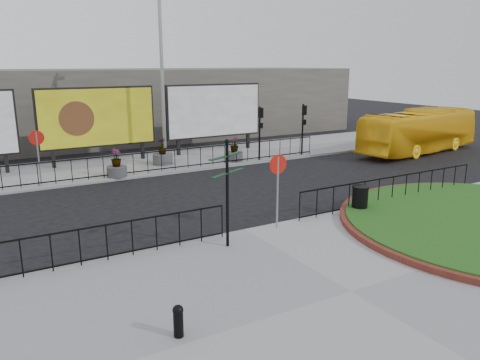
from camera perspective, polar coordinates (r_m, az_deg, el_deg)
ground at (r=15.52m, az=0.59°, el=-6.42°), size 90.00×90.00×0.00m
pavement_near at (r=11.84m, az=13.34°, el=-13.33°), size 30.00×10.00×0.12m
pavement_far at (r=26.16m, az=-12.91°, el=1.87°), size 44.00×6.00×0.12m
railing_near_left at (r=13.18m, az=-22.00°, el=-8.19°), size 10.00×0.10×1.10m
railing_near_right at (r=19.11m, az=18.11°, el=-1.07°), size 9.00×0.10×1.10m
railing_far at (r=23.86m, az=-8.75°, el=2.40°), size 18.00×0.10×1.10m
speed_sign_far at (r=22.33m, az=-23.47°, el=3.85°), size 0.64×0.07×2.47m
speed_sign_near at (r=15.16m, az=4.62°, el=0.61°), size 0.64×0.07×2.47m
billboard_mid at (r=26.31m, az=-16.99°, el=7.29°), size 6.20×0.31×4.10m
billboard_right at (r=28.70m, az=-3.15°, el=8.39°), size 6.20×0.31×4.10m
lamp_post at (r=25.15m, az=-9.46°, el=12.51°), size 0.74×0.18×9.23m
signal_pole_a at (r=26.11m, az=2.47°, el=6.73°), size 0.22×0.26×3.00m
signal_pole_b at (r=27.83m, az=7.74°, el=7.07°), size 0.22×0.26×3.00m
building_backdrop at (r=35.42m, az=-18.03°, el=8.65°), size 40.00×10.00×5.00m
fingerpost_sign at (r=13.51m, az=-1.57°, el=-0.35°), size 1.44×0.88×3.23m
bollard at (r=9.75m, az=-7.54°, el=-16.49°), size 0.22×0.22×0.69m
litter_bin at (r=17.51m, az=14.41°, el=-2.31°), size 0.61×0.61×1.00m
bus at (r=31.06m, az=21.01°, el=5.57°), size 9.82×3.52×2.67m
planter_a at (r=23.18m, az=-14.81°, el=1.51°), size 0.95×0.95×1.36m
planter_b at (r=25.56m, az=-9.41°, el=2.89°), size 1.06×1.06×1.40m
planter_c at (r=26.08m, az=-0.70°, el=3.35°), size 0.95×0.95×1.36m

